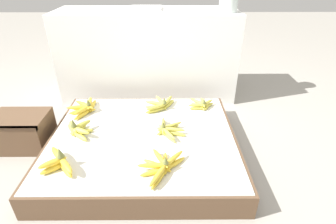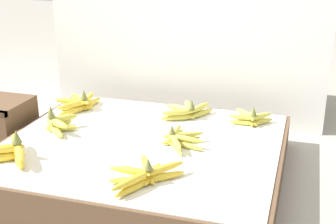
{
  "view_description": "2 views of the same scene",
  "coord_description": "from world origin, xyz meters",
  "px_view_note": "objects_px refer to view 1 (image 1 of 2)",
  "views": [
    {
      "loc": [
        0.14,
        -1.24,
        1.01
      ],
      "look_at": [
        0.15,
        0.11,
        0.23
      ],
      "focal_mm": 28.0,
      "sensor_mm": 36.0,
      "label": 1
    },
    {
      "loc": [
        0.57,
        -1.55,
        0.86
      ],
      "look_at": [
        0.11,
        -0.0,
        0.27
      ],
      "focal_mm": 50.0,
      "sensor_mm": 36.0,
      "label": 2
    }
  ],
  "objects_px": {
    "wooden_crate": "(22,131)",
    "banana_bunch_back_left": "(85,108)",
    "banana_bunch_back_midright": "(161,104)",
    "banana_bunch_middle_left": "(78,129)",
    "banana_bunch_front_left": "(59,162)",
    "banana_bunch_back_right": "(202,105)",
    "foam_tray_white": "(146,8)",
    "banana_bunch_front_midright": "(162,166)",
    "banana_bunch_middle_midright": "(167,129)"
  },
  "relations": [
    {
      "from": "wooden_crate",
      "to": "banana_bunch_back_left",
      "type": "xyz_separation_m",
      "value": [
        0.35,
        0.18,
        0.06
      ]
    },
    {
      "from": "banana_bunch_back_midright",
      "to": "banana_bunch_middle_left",
      "type": "bearing_deg",
      "value": -146.94
    },
    {
      "from": "banana_bunch_front_left",
      "to": "banana_bunch_back_right",
      "type": "bearing_deg",
      "value": 38.14
    },
    {
      "from": "banana_bunch_back_midright",
      "to": "banana_bunch_front_left",
      "type": "bearing_deg",
      "value": -128.68
    },
    {
      "from": "banana_bunch_back_left",
      "to": "wooden_crate",
      "type": "bearing_deg",
      "value": -153.14
    },
    {
      "from": "banana_bunch_back_left",
      "to": "banana_bunch_back_right",
      "type": "relative_size",
      "value": 1.46
    },
    {
      "from": "banana_bunch_middle_left",
      "to": "foam_tray_white",
      "type": "xyz_separation_m",
      "value": [
        0.36,
        0.85,
        0.53
      ]
    },
    {
      "from": "banana_bunch_back_left",
      "to": "foam_tray_white",
      "type": "height_order",
      "value": "foam_tray_white"
    },
    {
      "from": "banana_bunch_back_left",
      "to": "foam_tray_white",
      "type": "distance_m",
      "value": 0.88
    },
    {
      "from": "banana_bunch_front_midright",
      "to": "banana_bunch_back_left",
      "type": "height_order",
      "value": "banana_bunch_back_left"
    },
    {
      "from": "banana_bunch_back_midright",
      "to": "banana_bunch_front_midright",
      "type": "bearing_deg",
      "value": -88.39
    },
    {
      "from": "foam_tray_white",
      "to": "banana_bunch_back_left",
      "type": "bearing_deg",
      "value": -123.2
    },
    {
      "from": "banana_bunch_middle_midright",
      "to": "banana_bunch_back_left",
      "type": "distance_m",
      "value": 0.6
    },
    {
      "from": "banana_bunch_middle_midright",
      "to": "foam_tray_white",
      "type": "relative_size",
      "value": 1.03
    },
    {
      "from": "banana_bunch_back_right",
      "to": "banana_bunch_back_midright",
      "type": "bearing_deg",
      "value": 179.56
    },
    {
      "from": "banana_bunch_back_midright",
      "to": "banana_bunch_middle_midright",
      "type": "bearing_deg",
      "value": -81.63
    },
    {
      "from": "wooden_crate",
      "to": "banana_bunch_back_right",
      "type": "relative_size",
      "value": 1.75
    },
    {
      "from": "banana_bunch_back_midright",
      "to": "banana_bunch_back_right",
      "type": "bearing_deg",
      "value": -0.44
    },
    {
      "from": "banana_bunch_back_left",
      "to": "banana_bunch_back_midright",
      "type": "distance_m",
      "value": 0.5
    },
    {
      "from": "wooden_crate",
      "to": "banana_bunch_back_right",
      "type": "xyz_separation_m",
      "value": [
        1.13,
        0.22,
        0.06
      ]
    },
    {
      "from": "banana_bunch_middle_left",
      "to": "foam_tray_white",
      "type": "relative_size",
      "value": 0.78
    },
    {
      "from": "wooden_crate",
      "to": "banana_bunch_front_midright",
      "type": "distance_m",
      "value": 0.95
    },
    {
      "from": "banana_bunch_front_midright",
      "to": "banana_bunch_middle_left",
      "type": "distance_m",
      "value": 0.58
    },
    {
      "from": "banana_bunch_front_left",
      "to": "banana_bunch_middle_midright",
      "type": "xyz_separation_m",
      "value": [
        0.52,
        0.29,
        -0.01
      ]
    },
    {
      "from": "banana_bunch_front_midright",
      "to": "banana_bunch_back_midright",
      "type": "height_order",
      "value": "banana_bunch_back_midright"
    },
    {
      "from": "banana_bunch_middle_midright",
      "to": "foam_tray_white",
      "type": "xyz_separation_m",
      "value": [
        -0.16,
        0.85,
        0.53
      ]
    },
    {
      "from": "banana_bunch_middle_midright",
      "to": "foam_tray_white",
      "type": "height_order",
      "value": "foam_tray_white"
    },
    {
      "from": "banana_bunch_front_left",
      "to": "banana_bunch_middle_left",
      "type": "bearing_deg",
      "value": 89.16
    },
    {
      "from": "wooden_crate",
      "to": "foam_tray_white",
      "type": "bearing_deg",
      "value": 46.15
    },
    {
      "from": "banana_bunch_front_midright",
      "to": "foam_tray_white",
      "type": "bearing_deg",
      "value": 96.5
    },
    {
      "from": "banana_bunch_back_right",
      "to": "wooden_crate",
      "type": "bearing_deg",
      "value": -169.04
    },
    {
      "from": "banana_bunch_front_left",
      "to": "foam_tray_white",
      "type": "bearing_deg",
      "value": 72.47
    },
    {
      "from": "foam_tray_white",
      "to": "banana_bunch_front_left",
      "type": "bearing_deg",
      "value": -107.53
    },
    {
      "from": "wooden_crate",
      "to": "banana_bunch_back_left",
      "type": "relative_size",
      "value": 1.2
    },
    {
      "from": "wooden_crate",
      "to": "foam_tray_white",
      "type": "distance_m",
      "value": 1.22
    },
    {
      "from": "banana_bunch_middle_midright",
      "to": "banana_bunch_front_midright",
      "type": "bearing_deg",
      "value": -94.93
    },
    {
      "from": "banana_bunch_back_left",
      "to": "banana_bunch_back_midright",
      "type": "relative_size",
      "value": 1.28
    },
    {
      "from": "banana_bunch_front_left",
      "to": "banana_bunch_middle_midright",
      "type": "relative_size",
      "value": 0.83
    },
    {
      "from": "banana_bunch_front_midright",
      "to": "banana_bunch_middle_midright",
      "type": "height_order",
      "value": "banana_bunch_front_midright"
    },
    {
      "from": "wooden_crate",
      "to": "banana_bunch_front_midright",
      "type": "height_order",
      "value": "banana_bunch_front_midright"
    },
    {
      "from": "wooden_crate",
      "to": "banana_bunch_middle_left",
      "type": "relative_size",
      "value": 1.77
    },
    {
      "from": "wooden_crate",
      "to": "banana_bunch_middle_left",
      "type": "bearing_deg",
      "value": -12.66
    },
    {
      "from": "foam_tray_white",
      "to": "banana_bunch_middle_midright",
      "type": "bearing_deg",
      "value": -79.36
    },
    {
      "from": "banana_bunch_front_left",
      "to": "wooden_crate",
      "type": "bearing_deg",
      "value": 135.33
    },
    {
      "from": "banana_bunch_back_left",
      "to": "banana_bunch_middle_midright",
      "type": "bearing_deg",
      "value": -25.34
    },
    {
      "from": "wooden_crate",
      "to": "banana_bunch_back_midright",
      "type": "height_order",
      "value": "banana_bunch_back_midright"
    },
    {
      "from": "banana_bunch_middle_midright",
      "to": "banana_bunch_back_right",
      "type": "relative_size",
      "value": 1.31
    },
    {
      "from": "banana_bunch_back_left",
      "to": "foam_tray_white",
      "type": "xyz_separation_m",
      "value": [
        0.39,
        0.59,
        0.53
      ]
    },
    {
      "from": "banana_bunch_back_right",
      "to": "foam_tray_white",
      "type": "relative_size",
      "value": 0.78
    },
    {
      "from": "banana_bunch_front_left",
      "to": "banana_bunch_front_midright",
      "type": "distance_m",
      "value": 0.49
    }
  ]
}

